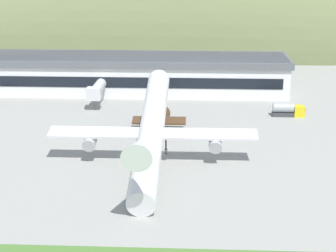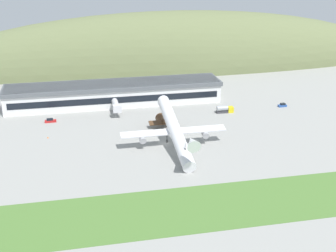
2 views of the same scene
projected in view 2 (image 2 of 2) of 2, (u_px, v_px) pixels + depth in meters
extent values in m
plane|color=gray|center=(165.00, 144.00, 164.56)|extent=(392.60, 392.60, 0.00)
cube|color=#4C7533|center=(198.00, 208.00, 124.15)|extent=(353.34, 23.48, 0.08)
ellipsoid|color=#667047|center=(172.00, 67.00, 272.28)|extent=(277.39, 52.72, 63.77)
cube|color=silver|center=(114.00, 94.00, 205.10)|extent=(92.79, 16.02, 9.55)
cube|color=#565B60|center=(114.00, 85.00, 203.70)|extent=(93.99, 17.22, 1.72)
cube|color=black|center=(116.00, 100.00, 197.90)|extent=(89.08, 0.16, 2.67)
cylinder|color=silver|center=(116.00, 105.00, 193.17)|extent=(2.60, 10.36, 2.60)
cube|color=silver|center=(117.00, 109.00, 188.43)|extent=(3.38, 2.86, 2.86)
cylinder|color=slate|center=(117.00, 113.00, 189.60)|extent=(0.36, 0.36, 4.00)
cylinder|color=silver|center=(175.00, 130.00, 159.27)|extent=(4.30, 41.56, 12.97)
cone|color=silver|center=(192.00, 142.00, 136.83)|extent=(4.21, 5.51, 5.11)
cone|color=#4C331E|center=(162.00, 121.00, 182.11)|extent=(4.21, 6.35, 5.29)
cube|color=#4C331E|center=(164.00, 113.00, 177.39)|extent=(0.50, 5.43, 8.47)
cube|color=#4C331E|center=(163.00, 122.00, 178.99)|extent=(11.17, 3.02, 0.99)
cube|color=silver|center=(174.00, 131.00, 161.55)|extent=(36.94, 3.61, 1.20)
cylinder|color=#9E9EA3|center=(142.00, 138.00, 159.42)|extent=(2.30, 4.00, 3.01)
cylinder|color=#9E9EA3|center=(205.00, 133.00, 163.73)|extent=(2.30, 4.00, 3.01)
cylinder|color=#2D2D2D|center=(167.00, 138.00, 161.90)|extent=(0.28, 0.28, 2.20)
cylinder|color=#2D2D2D|center=(167.00, 141.00, 162.29)|extent=(0.45, 1.10, 1.10)
cylinder|color=#2D2D2D|center=(180.00, 137.00, 162.82)|extent=(0.28, 0.28, 2.20)
cylinder|color=#2D2D2D|center=(180.00, 140.00, 163.21)|extent=(0.45, 1.10, 1.10)
cylinder|color=#2D2D2D|center=(185.00, 146.00, 146.21)|extent=(0.22, 0.22, 1.98)
cylinder|color=#2D2D2D|center=(185.00, 149.00, 146.56)|extent=(0.30, 0.83, 0.82)
cube|color=#264C99|center=(282.00, 106.00, 203.21)|extent=(3.74, 1.90, 0.85)
cube|color=black|center=(283.00, 104.00, 202.98)|extent=(2.08, 1.57, 0.69)
cube|color=#B21E1E|center=(51.00, 121.00, 185.02)|extent=(4.50, 1.77, 0.85)
cube|color=black|center=(50.00, 119.00, 184.69)|extent=(2.49, 1.46, 0.69)
cube|color=gold|center=(230.00, 109.00, 196.03)|extent=(2.31, 2.30, 2.43)
cube|color=black|center=(233.00, 108.00, 196.09)|extent=(0.09, 1.94, 1.07)
cube|color=#38383D|center=(222.00, 112.00, 195.63)|extent=(4.89, 2.09, 0.90)
cylinder|color=#999EA3|center=(222.00, 108.00, 195.08)|extent=(4.65, 2.21, 2.17)
cube|color=orange|center=(200.00, 128.00, 178.83)|extent=(0.52, 0.52, 0.03)
cone|color=orange|center=(200.00, 128.00, 178.73)|extent=(0.40, 0.40, 0.55)
cube|color=orange|center=(48.00, 138.00, 169.68)|extent=(0.52, 0.52, 0.03)
cone|color=orange|center=(48.00, 137.00, 169.57)|extent=(0.40, 0.40, 0.55)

